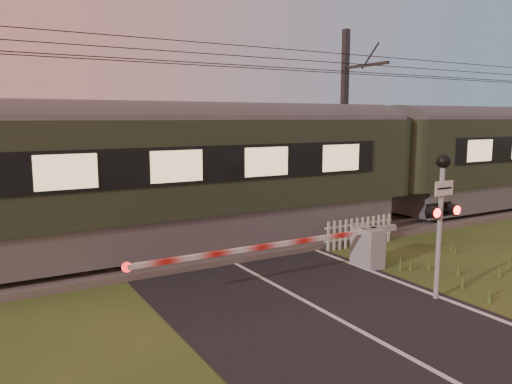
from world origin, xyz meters
TOP-DOWN VIEW (x-y plane):
  - ground at (0.00, 0.00)m, footprint 160.00×160.00m
  - road at (0.02, -0.23)m, footprint 6.00×140.00m
  - track_bed at (0.00, 6.50)m, footprint 140.00×3.40m
  - overhead_wires at (0.00, 6.50)m, footprint 120.00×0.62m
  - train at (7.05, 6.50)m, footprint 44.16×3.04m
  - boom_gate at (2.56, 2.85)m, footprint 7.57×0.82m
  - crossing_signal at (2.63, 0.26)m, footprint 0.82×0.35m
  - picket_fence at (4.25, 4.60)m, footprint 2.69×0.08m
  - catenary_mast at (7.02, 8.73)m, footprint 0.23×2.47m

SIDE VIEW (x-z plane):
  - ground at x=0.00m, z-range 0.00..0.00m
  - road at x=0.02m, z-range 0.00..0.03m
  - track_bed at x=0.00m, z-range -0.13..0.26m
  - picket_fence at x=4.25m, z-range 0.01..0.92m
  - boom_gate at x=2.56m, z-range 0.06..1.15m
  - crossing_signal at x=2.63m, z-range 0.61..3.83m
  - train at x=7.05m, z-range 0.28..4.40m
  - catenary_mast at x=7.02m, z-range 0.14..7.55m
  - overhead_wires at x=0.00m, z-range 5.41..6.04m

